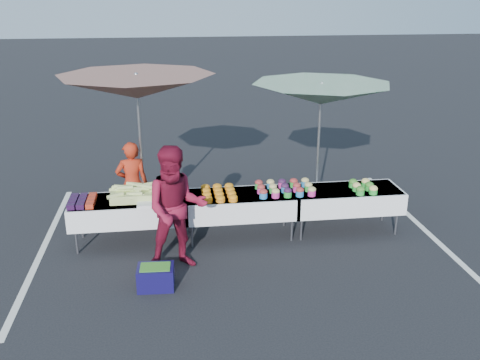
{
  "coord_description": "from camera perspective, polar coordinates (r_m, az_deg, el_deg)",
  "views": [
    {
      "loc": [
        -1.1,
        -8.1,
        3.93
      ],
      "look_at": [
        0.0,
        0.0,
        1.0
      ],
      "focal_mm": 40.0,
      "sensor_mm": 36.0,
      "label": 1
    }
  ],
  "objects": [
    {
      "name": "table_left",
      "position": [
        8.79,
        -11.72,
        -3.09
      ],
      "size": [
        1.86,
        0.81,
        0.75
      ],
      "color": "white",
      "rests_on": "ground"
    },
    {
      "name": "storage_bin",
      "position": [
        7.61,
        -8.97,
        -10.15
      ],
      "size": [
        0.52,
        0.39,
        0.33
      ],
      "rotation": [
        0.0,
        0.0,
        -0.05
      ],
      "color": "#100C3E",
      "rests_on": "ground"
    },
    {
      "name": "bean_baskets",
      "position": [
        9.15,
        12.99,
        -0.67
      ],
      "size": [
        0.36,
        0.5,
        0.15
      ],
      "color": "green",
      "rests_on": "table_right"
    },
    {
      "name": "table_center",
      "position": [
        8.83,
        0.0,
        -2.55
      ],
      "size": [
        1.86,
        0.81,
        0.75
      ],
      "color": "white",
      "rests_on": "ground"
    },
    {
      "name": "stripe_right",
      "position": [
        9.98,
        18.6,
        -4.57
      ],
      "size": [
        0.1,
        5.0,
        0.0
      ],
      "primitive_type": "cube",
      "color": "silver",
      "rests_on": "ground"
    },
    {
      "name": "ground",
      "position": [
        9.07,
        0.0,
        -5.96
      ],
      "size": [
        80.0,
        80.0,
        0.0
      ],
      "primitive_type": "plane",
      "color": "black"
    },
    {
      "name": "carrot_bowls",
      "position": [
        8.71,
        -2.27,
        -1.37
      ],
      "size": [
        0.55,
        0.69,
        0.11
      ],
      "color": "orange",
      "rests_on": "table_center"
    },
    {
      "name": "vendor",
      "position": [
        9.41,
        -11.41,
        -0.42
      ],
      "size": [
        0.6,
        0.44,
        1.51
      ],
      "primitive_type": "imported",
      "rotation": [
        0.0,
        0.0,
        3.3
      ],
      "color": "#A72713",
      "rests_on": "ground"
    },
    {
      "name": "stripe_left",
      "position": [
        9.25,
        -20.2,
        -6.73
      ],
      "size": [
        0.1,
        5.0,
        0.0
      ],
      "primitive_type": "cube",
      "color": "silver",
      "rests_on": "ground"
    },
    {
      "name": "berry_punnets",
      "position": [
        8.75,
        -16.48,
        -2.17
      ],
      "size": [
        0.4,
        0.54,
        0.08
      ],
      "color": "black",
      "rests_on": "table_left"
    },
    {
      "name": "umbrella_right",
      "position": [
        9.32,
        8.63,
        8.97
      ],
      "size": [
        2.43,
        2.43,
        2.46
      ],
      "rotation": [
        0.0,
        0.0,
        0.01
      ],
      "color": "black",
      "rests_on": "ground"
    },
    {
      "name": "plastic_bags",
      "position": [
        8.42,
        -9.89,
        -2.58
      ],
      "size": [
        0.3,
        0.25,
        0.05
      ],
      "primitive_type": "cube",
      "color": "white",
      "rests_on": "table_left"
    },
    {
      "name": "table_right",
      "position": [
        9.23,
        11.15,
        -1.93
      ],
      "size": [
        1.86,
        0.81,
        0.75
      ],
      "color": "white",
      "rests_on": "ground"
    },
    {
      "name": "umbrella_left",
      "position": [
        9.03,
        -10.94,
        9.65
      ],
      "size": [
        2.77,
        2.77,
        2.65
      ],
      "rotation": [
        0.0,
        0.0,
        -0.07
      ],
      "color": "black",
      "rests_on": "ground"
    },
    {
      "name": "potato_cups",
      "position": [
        8.87,
        4.81,
        -0.81
      ],
      "size": [
        0.94,
        0.58,
        0.16
      ],
      "color": "#2571B0",
      "rests_on": "table_right"
    },
    {
      "name": "customer",
      "position": [
        7.79,
        -6.83,
        -3.04
      ],
      "size": [
        0.94,
        0.74,
        1.87
      ],
      "primitive_type": "imported",
      "rotation": [
        0.0,
        0.0,
        0.04
      ],
      "color": "maroon",
      "rests_on": "ground"
    },
    {
      "name": "corn_pile",
      "position": [
        8.73,
        -10.28,
        -1.37
      ],
      "size": [
        1.16,
        0.57,
        0.26
      ],
      "color": "#A3CB68",
      "rests_on": "table_left"
    }
  ]
}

